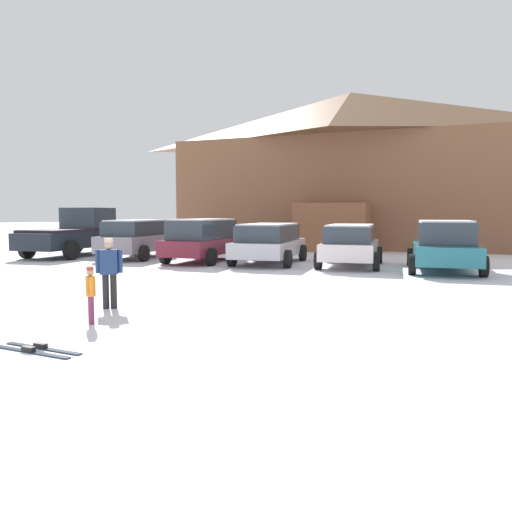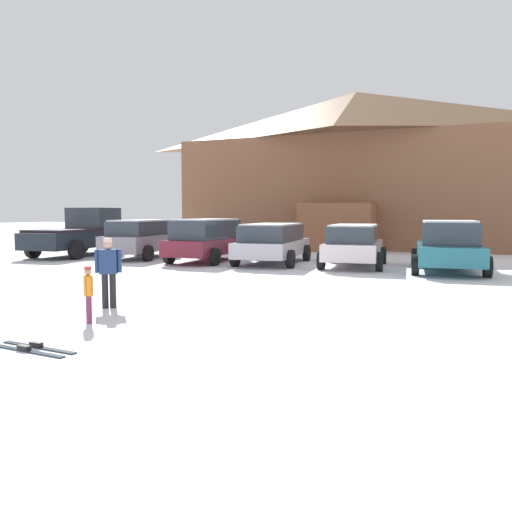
% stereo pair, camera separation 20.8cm
% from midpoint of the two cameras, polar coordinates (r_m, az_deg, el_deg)
% --- Properties ---
extents(ski_lodge, '(19.40, 9.51, 8.77)m').
position_cam_midpoint_polar(ski_lodge, '(29.62, 10.40, 9.77)').
color(ski_lodge, brown).
rests_on(ski_lodge, ground).
extents(parked_grey_wagon, '(2.49, 4.46, 1.62)m').
position_cam_midpoint_polar(parked_grey_wagon, '(21.68, -13.63, 2.08)').
color(parked_grey_wagon, gray).
rests_on(parked_grey_wagon, ground).
extents(parked_maroon_van, '(2.26, 4.51, 1.68)m').
position_cam_midpoint_polar(parked_maroon_van, '(19.69, -6.33, 1.98)').
color(parked_maroon_van, maroon).
rests_on(parked_maroon_van, ground).
extents(parked_silver_wagon, '(2.58, 4.69, 1.51)m').
position_cam_midpoint_polar(parked_silver_wagon, '(18.80, 1.20, 1.66)').
color(parked_silver_wagon, silver).
rests_on(parked_silver_wagon, ground).
extents(parked_white_suv, '(2.46, 4.35, 1.50)m').
position_cam_midpoint_polar(parked_white_suv, '(18.10, 10.42, 1.42)').
color(parked_white_suv, white).
rests_on(parked_white_suv, ground).
extents(parked_teal_hatchback, '(2.59, 4.60, 1.67)m').
position_cam_midpoint_polar(parked_teal_hatchback, '(17.41, 20.40, 1.11)').
color(parked_teal_hatchback, '#246E7F').
rests_on(parked_teal_hatchback, ground).
extents(pickup_truck, '(2.80, 5.64, 2.15)m').
position_cam_midpoint_polar(pickup_truck, '(23.82, -20.01, 2.44)').
color(pickup_truck, black).
rests_on(pickup_truck, ground).
extents(skier_teen_in_navy_coat, '(0.46, 0.35, 1.41)m').
position_cam_midpoint_polar(skier_teen_in_navy_coat, '(10.35, -16.99, -1.43)').
color(skier_teen_in_navy_coat, black).
rests_on(skier_teen_in_navy_coat, ground).
extents(skier_child_in_orange_jacket, '(0.28, 0.28, 0.99)m').
position_cam_midpoint_polar(skier_child_in_orange_jacket, '(9.05, -19.01, -3.87)').
color(skier_child_in_orange_jacket, '#742D52').
rests_on(skier_child_in_orange_jacket, ground).
extents(pair_of_skis, '(1.41, 0.38, 0.08)m').
position_cam_midpoint_polar(pair_of_skis, '(7.68, -24.53, -9.68)').
color(pair_of_skis, '#192431').
rests_on(pair_of_skis, ground).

